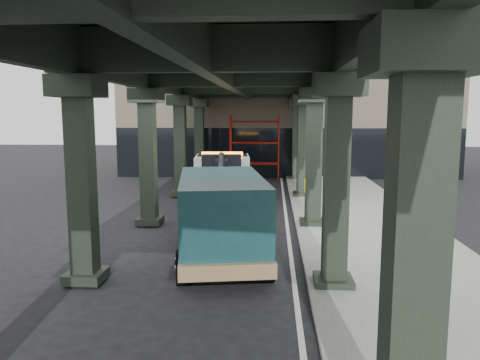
% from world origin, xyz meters
% --- Properties ---
extents(ground, '(90.00, 90.00, 0.00)m').
position_xyz_m(ground, '(0.00, 0.00, 0.00)').
color(ground, black).
rests_on(ground, ground).
extents(sidewalk, '(5.00, 40.00, 0.15)m').
position_xyz_m(sidewalk, '(4.50, 2.00, 0.07)').
color(sidewalk, gray).
rests_on(sidewalk, ground).
extents(lane_stripe, '(0.12, 38.00, 0.01)m').
position_xyz_m(lane_stripe, '(1.70, 2.00, 0.01)').
color(lane_stripe, silver).
rests_on(lane_stripe, ground).
extents(viaduct, '(7.40, 32.00, 6.40)m').
position_xyz_m(viaduct, '(-0.40, 2.00, 5.46)').
color(viaduct, black).
rests_on(viaduct, ground).
extents(building, '(22.00, 10.00, 8.00)m').
position_xyz_m(building, '(2.00, 20.00, 4.00)').
color(building, '#C6B793').
rests_on(building, ground).
extents(scaffolding, '(3.08, 0.88, 4.00)m').
position_xyz_m(scaffolding, '(0.00, 14.64, 2.11)').
color(scaffolding, '#AE180D').
rests_on(scaffolding, ground).
extents(tow_truck, '(2.96, 8.24, 2.65)m').
position_xyz_m(tow_truck, '(-0.82, 3.00, 1.29)').
color(tow_truck, black).
rests_on(tow_truck, ground).
extents(towed_van, '(3.24, 6.28, 2.43)m').
position_xyz_m(towed_van, '(-0.31, -1.89, 1.31)').
color(towed_van, '#10373B').
rests_on(towed_van, ground).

